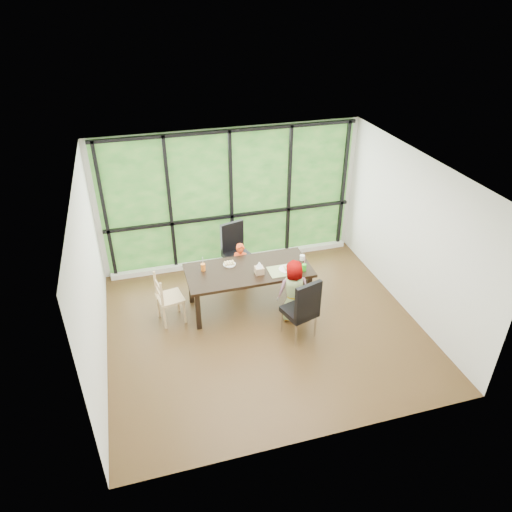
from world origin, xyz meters
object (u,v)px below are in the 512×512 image
Objects in this scene: chair_end_beech at (170,298)px; white_mug at (302,258)px; child_toddler at (241,266)px; tissue_box at (259,270)px; plate_near at (287,269)px; green_cup at (304,267)px; dining_table at (249,288)px; chair_interior_leather at (299,307)px; child_older at (294,291)px; chair_window_leather at (237,252)px; orange_cup at (203,267)px; plate_far at (229,264)px.

chair_end_beech is 10.31× the size of white_mug.
child_toddler reaches higher than white_mug.
white_mug is 0.86m from tissue_box.
plate_near is 0.29m from green_cup.
dining_table is 0.58m from child_toddler.
child_older is (0.06, 0.43, 0.01)m from chair_interior_leather.
child_older is 0.44m from green_cup.
chair_window_leather is 1.20× the size of chair_end_beech.
child_toddler is 0.83m from tissue_box.
orange_cup is 0.94m from tissue_box.
chair_window_leather reaches higher than orange_cup.
tissue_box is (0.87, -0.35, -0.00)m from orange_cup.
child_older reaches higher than dining_table.
chair_end_beech is 0.73m from orange_cup.
green_cup reaches higher than plate_near.
tissue_box is (0.41, -0.40, 0.05)m from plate_far.
green_cup is 1.34× the size of white_mug.
tissue_box is (1.48, -0.14, 0.36)m from chair_end_beech.
dining_table is at bearing -107.96° from chair_window_leather.
child_older is at bearing -88.35° from plate_near.
child_toddler is 1.01m from plate_near.
chair_window_leather reaches higher than plate_near.
chair_interior_leather is 9.21× the size of green_cup.
dining_table is 1.02m from green_cup.
chair_window_leather is at bearing 105.48° from child_toddler.
tissue_box is at bearing -21.53° from orange_cup.
child_older reaches higher than chair_interior_leather.
chair_interior_leather is 0.94m from tissue_box.
white_mug is (0.97, 0.04, 0.42)m from dining_table.
chair_interior_leather is at bearing -126.33° from chair_end_beech.
chair_interior_leather is 0.98× the size of child_older.
plate_far is at bearing -129.70° from chair_window_leather.
chair_interior_leather reaches higher than tissue_box.
chair_window_leather is 1.28m from plate_near.
chair_end_beech is 7.68× the size of green_cup.
plate_far is at bearing -86.54° from chair_end_beech.
chair_interior_leather reaches higher than dining_table.
dining_table is 0.84m from child_older.
plate_far is 0.98m from plate_near.
child_older reaches higher than green_cup.
green_cup is at bearing -133.56° from child_older.
tissue_box is (-0.42, 0.79, 0.27)m from chair_interior_leather.
chair_interior_leather is 1.63m from child_toddler.
child_older reaches higher than tissue_box.
chair_end_beech reaches higher than green_cup.
plate_far is (-0.90, 0.76, 0.21)m from child_older.
plate_far is at bearing 140.29° from dining_table.
chair_end_beech is (-1.90, 0.93, -0.09)m from chair_interior_leather.
chair_end_beech reaches higher than tissue_box.
orange_cup is at bearing -24.69° from child_older.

